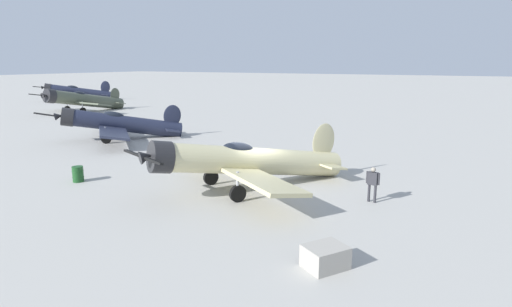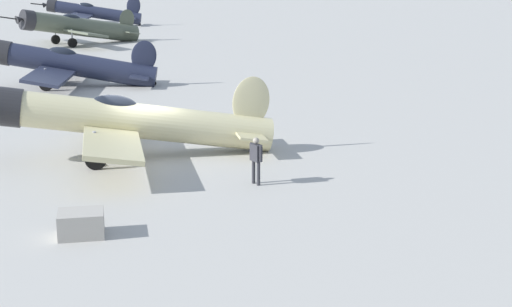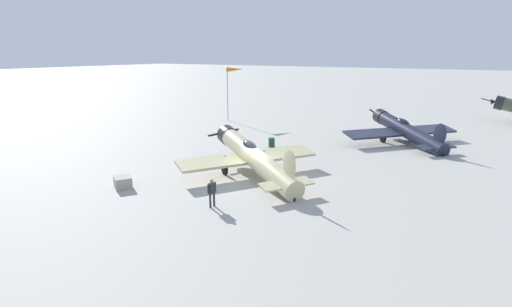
{
  "view_description": "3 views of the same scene",
  "coord_description": "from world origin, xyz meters",
  "px_view_note": "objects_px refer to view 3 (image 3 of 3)",
  "views": [
    {
      "loc": [
        -18.14,
        -9.91,
        6.35
      ],
      "look_at": [
        0.0,
        0.0,
        1.8
      ],
      "focal_mm": 29.27,
      "sensor_mm": 36.0,
      "label": 1
    },
    {
      "loc": [
        -17.14,
        -24.29,
        7.74
      ],
      "look_at": [
        0.56,
        -5.8,
        1.1
      ],
      "focal_mm": 54.26,
      "sensor_mm": 36.0,
      "label": 2
    },
    {
      "loc": [
        13.68,
        -22.95,
        8.58
      ],
      "look_at": [
        0.0,
        0.0,
        1.8
      ],
      "focal_mm": 28.29,
      "sensor_mm": 36.0,
      "label": 3
    }
  ],
  "objects_px": {
    "airplane_foreground": "(253,157)",
    "fuel_drum": "(272,142)",
    "equipment_crate": "(123,182)",
    "ground_crew_mechanic": "(212,190)",
    "windsock_mast": "(235,71)",
    "airplane_mid_apron": "(405,130)"
  },
  "relations": [
    {
      "from": "ground_crew_mechanic",
      "to": "equipment_crate",
      "type": "distance_m",
      "value": 7.08
    },
    {
      "from": "equipment_crate",
      "to": "fuel_drum",
      "type": "distance_m",
      "value": 15.26
    },
    {
      "from": "equipment_crate",
      "to": "airplane_foreground",
      "type": "bearing_deg",
      "value": 46.2
    },
    {
      "from": "equipment_crate",
      "to": "fuel_drum",
      "type": "xyz_separation_m",
      "value": [
        2.81,
        14.99,
        0.06
      ]
    },
    {
      "from": "ground_crew_mechanic",
      "to": "windsock_mast",
      "type": "height_order",
      "value": "windsock_mast"
    },
    {
      "from": "airplane_mid_apron",
      "to": "ground_crew_mechanic",
      "type": "distance_m",
      "value": 23.18
    },
    {
      "from": "fuel_drum",
      "to": "airplane_mid_apron",
      "type": "bearing_deg",
      "value": 36.5
    },
    {
      "from": "airplane_foreground",
      "to": "windsock_mast",
      "type": "distance_m",
      "value": 25.14
    },
    {
      "from": "fuel_drum",
      "to": "windsock_mast",
      "type": "height_order",
      "value": "windsock_mast"
    },
    {
      "from": "equipment_crate",
      "to": "fuel_drum",
      "type": "height_order",
      "value": "fuel_drum"
    },
    {
      "from": "fuel_drum",
      "to": "windsock_mast",
      "type": "bearing_deg",
      "value": 135.72
    },
    {
      "from": "airplane_mid_apron",
      "to": "fuel_drum",
      "type": "relative_size",
      "value": 11.99
    },
    {
      "from": "equipment_crate",
      "to": "ground_crew_mechanic",
      "type": "bearing_deg",
      "value": 1.85
    },
    {
      "from": "airplane_foreground",
      "to": "ground_crew_mechanic",
      "type": "xyz_separation_m",
      "value": [
        1.0,
        -6.07,
        -0.45
      ]
    },
    {
      "from": "airplane_foreground",
      "to": "windsock_mast",
      "type": "bearing_deg",
      "value": -21.2
    },
    {
      "from": "airplane_mid_apron",
      "to": "fuel_drum",
      "type": "height_order",
      "value": "airplane_mid_apron"
    },
    {
      "from": "ground_crew_mechanic",
      "to": "fuel_drum",
      "type": "bearing_deg",
      "value": 114.92
    },
    {
      "from": "airplane_mid_apron",
      "to": "ground_crew_mechanic",
      "type": "relative_size",
      "value": 6.1
    },
    {
      "from": "fuel_drum",
      "to": "airplane_foreground",
      "type": "bearing_deg",
      "value": -69.62
    },
    {
      "from": "airplane_foreground",
      "to": "fuel_drum",
      "type": "relative_size",
      "value": 12.05
    },
    {
      "from": "fuel_drum",
      "to": "windsock_mast",
      "type": "xyz_separation_m",
      "value": [
        -11.45,
        11.17,
        5.71
      ]
    },
    {
      "from": "windsock_mast",
      "to": "airplane_mid_apron",
      "type": "bearing_deg",
      "value": -9.32
    }
  ]
}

